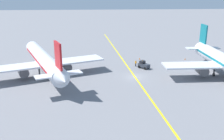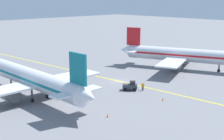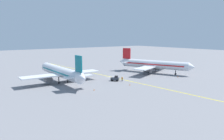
{
  "view_description": "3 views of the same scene",
  "coord_description": "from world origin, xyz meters",
  "px_view_note": "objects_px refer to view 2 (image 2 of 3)",
  "views": [
    {
      "loc": [
        9.58,
        57.9,
        20.07
      ],
      "look_at": [
        5.65,
        3.22,
        2.83
      ],
      "focal_mm": 42.0,
      "sensor_mm": 36.0,
      "label": 1
    },
    {
      "loc": [
        -49.53,
        -48.81,
        19.04
      ],
      "look_at": [
        -4.98,
        -2.85,
        3.96
      ],
      "focal_mm": 50.0,
      "sensor_mm": 36.0,
      "label": 2
    },
    {
      "loc": [
        -50.53,
        -69.42,
        16.42
      ],
      "look_at": [
        1.75,
        2.24,
        2.45
      ],
      "focal_mm": 35.0,
      "sensor_mm": 36.0,
      "label": 3
    }
  ],
  "objects_px": {
    "traffic_cone_by_wingtip": "(163,99)",
    "airplane_adjacent_stand": "(181,55)",
    "ground_crew_worker": "(143,86)",
    "traffic_cone_near_nose": "(108,116)",
    "baggage_tug_dark": "(130,86)",
    "airplane_at_gate": "(35,80)"
  },
  "relations": [
    {
      "from": "airplane_adjacent_stand",
      "to": "ground_crew_worker",
      "type": "distance_m",
      "value": 23.76
    },
    {
      "from": "airplane_adjacent_stand",
      "to": "traffic_cone_by_wingtip",
      "type": "bearing_deg",
      "value": -152.49
    },
    {
      "from": "traffic_cone_by_wingtip",
      "to": "traffic_cone_near_nose",
      "type": "bearing_deg",
      "value": 175.07
    },
    {
      "from": "airplane_adjacent_stand",
      "to": "baggage_tug_dark",
      "type": "height_order",
      "value": "airplane_adjacent_stand"
    },
    {
      "from": "ground_crew_worker",
      "to": "traffic_cone_near_nose",
      "type": "bearing_deg",
      "value": -159.7
    },
    {
      "from": "baggage_tug_dark",
      "to": "traffic_cone_by_wingtip",
      "type": "height_order",
      "value": "baggage_tug_dark"
    },
    {
      "from": "traffic_cone_by_wingtip",
      "to": "airplane_at_gate",
      "type": "bearing_deg",
      "value": 132.95
    },
    {
      "from": "baggage_tug_dark",
      "to": "traffic_cone_by_wingtip",
      "type": "distance_m",
      "value": 8.76
    },
    {
      "from": "airplane_at_gate",
      "to": "baggage_tug_dark",
      "type": "relative_size",
      "value": 10.86
    },
    {
      "from": "ground_crew_worker",
      "to": "traffic_cone_by_wingtip",
      "type": "height_order",
      "value": "ground_crew_worker"
    },
    {
      "from": "traffic_cone_by_wingtip",
      "to": "airplane_adjacent_stand",
      "type": "bearing_deg",
      "value": 27.51
    },
    {
      "from": "airplane_at_gate",
      "to": "traffic_cone_near_nose",
      "type": "bearing_deg",
      "value": -78.73
    },
    {
      "from": "baggage_tug_dark",
      "to": "traffic_cone_near_nose",
      "type": "bearing_deg",
      "value": -151.04
    },
    {
      "from": "airplane_adjacent_stand",
      "to": "baggage_tug_dark",
      "type": "xyz_separation_m",
      "value": [
        -24.55,
        -4.29,
        -2.81
      ]
    },
    {
      "from": "airplane_at_gate",
      "to": "traffic_cone_by_wingtip",
      "type": "relative_size",
      "value": 64.4
    },
    {
      "from": "airplane_adjacent_stand",
      "to": "traffic_cone_by_wingtip",
      "type": "xyz_separation_m",
      "value": [
        -25.01,
        -13.02,
        -3.43
      ]
    },
    {
      "from": "airplane_adjacent_stand",
      "to": "traffic_cone_by_wingtip",
      "type": "distance_m",
      "value": 28.4
    },
    {
      "from": "airplane_adjacent_stand",
      "to": "airplane_at_gate",
      "type": "bearing_deg",
      "value": 173.44
    },
    {
      "from": "airplane_adjacent_stand",
      "to": "traffic_cone_near_nose",
      "type": "distance_m",
      "value": 40.21
    },
    {
      "from": "airplane_at_gate",
      "to": "baggage_tug_dark",
      "type": "bearing_deg",
      "value": -28.06
    },
    {
      "from": "ground_crew_worker",
      "to": "traffic_cone_by_wingtip",
      "type": "bearing_deg",
      "value": -107.97
    },
    {
      "from": "airplane_at_gate",
      "to": "ground_crew_worker",
      "type": "bearing_deg",
      "value": -30.19
    }
  ]
}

